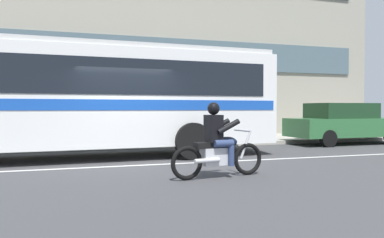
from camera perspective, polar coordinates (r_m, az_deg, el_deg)
The scene contains 7 objects.
ground_plane at distance 10.37m, azimuth -9.68°, elevation -6.40°, with size 60.00×60.00×0.00m, color #3D3D3F.
sidewalk_curb at distance 15.39m, azimuth -12.37°, elevation -3.51°, with size 28.00×3.80×0.15m, color #A39E93.
lane_center_stripe at distance 9.78m, azimuth -9.18°, elevation -6.86°, with size 26.60×0.14×0.01m, color silver.
office_building_facade at distance 18.11m, azimuth -13.19°, elevation 15.04°, with size 28.00×0.89×11.29m.
transit_bus at distance 11.37m, azimuth -17.77°, elevation 3.77°, with size 12.04×3.09×3.22m.
motorcycle_with_rider at distance 7.99m, azimuth 3.88°, elevation -4.04°, with size 2.13×0.68×1.56m.
parked_sedan_curbside at distance 16.55m, azimuth 21.76°, elevation -0.54°, with size 4.81×1.92×1.64m.
Camera 1 is at (-1.44, -10.17, 1.45)m, focal length 35.88 mm.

